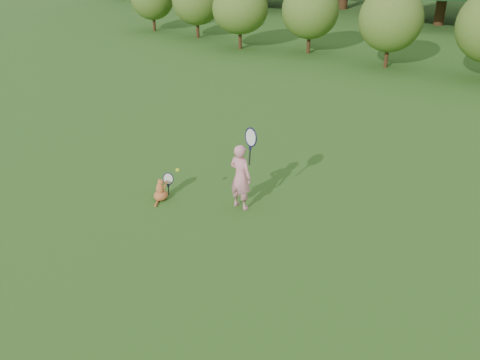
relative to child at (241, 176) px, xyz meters
The scene contains 5 objects.
ground 1.24m from the child, 92.22° to the right, with size 100.00×100.00×0.00m, color #305818.
shrub_row 11.96m from the child, 90.20° to the left, with size 28.00×3.00×2.80m, color #426820, non-canonical shape.
child is the anchor object (origin of this frame).
cat 1.57m from the child, 158.60° to the right, with size 0.30×0.56×0.58m.
tennis_ball 1.11m from the child, 142.98° to the right, with size 0.07×0.07×0.07m.
Camera 1 is at (4.73, -6.06, 4.65)m, focal length 40.00 mm.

